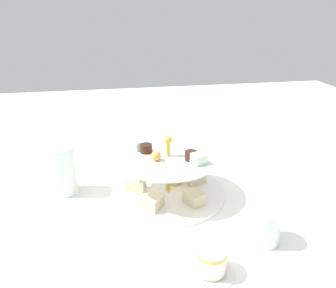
{
  "coord_description": "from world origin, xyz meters",
  "views": [
    {
      "loc": [
        -0.72,
        0.13,
        0.45
      ],
      "look_at": [
        0.0,
        0.0,
        0.14
      ],
      "focal_mm": 35.21,
      "sensor_mm": 36.0,
      "label": 1
    }
  ],
  "objects_px": {
    "water_glass_short_left": "(264,225)",
    "butter_knife_right": "(81,274)",
    "water_glass_tall_right": "(63,170)",
    "butter_knife_left": "(157,146)",
    "teacup_with_saucer": "(211,262)",
    "tiered_serving_stand": "(168,178)"
  },
  "relations": [
    {
      "from": "water_glass_short_left",
      "to": "butter_knife_right",
      "type": "bearing_deg",
      "value": 94.35
    },
    {
      "from": "water_glass_tall_right",
      "to": "butter_knife_left",
      "type": "xyz_separation_m",
      "value": [
        0.25,
        -0.28,
        -0.06
      ]
    },
    {
      "from": "teacup_with_saucer",
      "to": "water_glass_tall_right",
      "type": "bearing_deg",
      "value": 40.14
    },
    {
      "from": "tiered_serving_stand",
      "to": "butter_knife_right",
      "type": "distance_m",
      "value": 0.32
    },
    {
      "from": "water_glass_tall_right",
      "to": "butter_knife_left",
      "type": "relative_size",
      "value": 0.74
    },
    {
      "from": "water_glass_tall_right",
      "to": "water_glass_short_left",
      "type": "xyz_separation_m",
      "value": [
        -0.27,
        -0.42,
        -0.02
      ]
    },
    {
      "from": "tiered_serving_stand",
      "to": "butter_knife_right",
      "type": "height_order",
      "value": "tiered_serving_stand"
    },
    {
      "from": "teacup_with_saucer",
      "to": "water_glass_short_left",
      "type": "bearing_deg",
      "value": -63.89
    },
    {
      "from": "butter_knife_left",
      "to": "teacup_with_saucer",
      "type": "bearing_deg",
      "value": 102.42
    },
    {
      "from": "teacup_with_saucer",
      "to": "butter_knife_left",
      "type": "relative_size",
      "value": 0.53
    },
    {
      "from": "water_glass_tall_right",
      "to": "teacup_with_saucer",
      "type": "bearing_deg",
      "value": -139.86
    },
    {
      "from": "tiered_serving_stand",
      "to": "teacup_with_saucer",
      "type": "xyz_separation_m",
      "value": [
        -0.28,
        -0.03,
        -0.02
      ]
    },
    {
      "from": "tiered_serving_stand",
      "to": "water_glass_tall_right",
      "type": "relative_size",
      "value": 2.27
    },
    {
      "from": "butter_knife_left",
      "to": "water_glass_tall_right",
      "type": "bearing_deg",
      "value": 54.1
    },
    {
      "from": "tiered_serving_stand",
      "to": "teacup_with_saucer",
      "type": "distance_m",
      "value": 0.28
    },
    {
      "from": "teacup_with_saucer",
      "to": "butter_knife_right",
      "type": "xyz_separation_m",
      "value": [
        0.04,
        0.23,
        -0.02
      ]
    },
    {
      "from": "water_glass_tall_right",
      "to": "butter_knife_right",
      "type": "bearing_deg",
      "value": -169.76
    },
    {
      "from": "butter_knife_left",
      "to": "butter_knife_right",
      "type": "height_order",
      "value": "same"
    },
    {
      "from": "tiered_serving_stand",
      "to": "teacup_with_saucer",
      "type": "bearing_deg",
      "value": -174.43
    },
    {
      "from": "tiered_serving_stand",
      "to": "butter_knife_left",
      "type": "height_order",
      "value": "tiered_serving_stand"
    },
    {
      "from": "water_glass_short_left",
      "to": "teacup_with_saucer",
      "type": "height_order",
      "value": "water_glass_short_left"
    },
    {
      "from": "butter_knife_left",
      "to": "butter_knife_right",
      "type": "distance_m",
      "value": 0.6
    }
  ]
}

